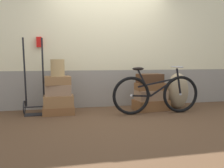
# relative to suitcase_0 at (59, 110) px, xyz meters

# --- Properties ---
(ground) EXTENTS (9.61, 5.20, 0.06)m
(ground) POSITION_rel_suitcase_0_xyz_m (1.06, -0.25, -0.10)
(ground) COLOR #513823
(station_building) EXTENTS (7.61, 0.74, 2.79)m
(station_building) POSITION_rel_suitcase_0_xyz_m (1.07, 0.60, 1.33)
(station_building) COLOR gray
(station_building) RESTS_ON ground
(suitcase_0) EXTENTS (0.58, 0.42, 0.15)m
(suitcase_0) POSITION_rel_suitcase_0_xyz_m (0.00, 0.00, 0.00)
(suitcase_0) COLOR brown
(suitcase_0) RESTS_ON ground
(suitcase_1) EXTENTS (0.55, 0.35, 0.21)m
(suitcase_1) POSITION_rel_suitcase_0_xyz_m (0.00, -0.02, 0.18)
(suitcase_1) COLOR olive
(suitcase_1) RESTS_ON suitcase_0
(suitcase_2) EXTENTS (0.49, 0.34, 0.20)m
(suitcase_2) POSITION_rel_suitcase_0_xyz_m (0.01, 0.00, 0.38)
(suitcase_2) COLOR #937051
(suitcase_2) RESTS_ON suitcase_1
(suitcase_3) EXTENTS (0.49, 0.37, 0.15)m
(suitcase_3) POSITION_rel_suitcase_0_xyz_m (-0.01, 0.01, 0.56)
(suitcase_3) COLOR olive
(suitcase_3) RESTS_ON suitcase_2
(suitcase_4) EXTENTS (0.72, 0.50, 0.21)m
(suitcase_4) POSITION_rel_suitcase_0_xyz_m (1.83, -0.05, 0.03)
(suitcase_4) COLOR brown
(suitcase_4) RESTS_ON ground
(suitcase_5) EXTENTS (0.62, 0.41, 0.20)m
(suitcase_5) POSITION_rel_suitcase_0_xyz_m (1.83, -0.04, 0.23)
(suitcase_5) COLOR #937051
(suitcase_5) RESTS_ON suitcase_4
(suitcase_6) EXTENTS (0.59, 0.35, 0.14)m
(suitcase_6) POSITION_rel_suitcase_0_xyz_m (1.83, -0.02, 0.40)
(suitcase_6) COLOR brown
(suitcase_6) RESTS_ON suitcase_5
(suitcase_7) EXTENTS (0.52, 0.32, 0.18)m
(suitcase_7) POSITION_rel_suitcase_0_xyz_m (1.81, -0.03, 0.57)
(suitcase_7) COLOR #4C2D19
(suitcase_7) RESTS_ON suitcase_6
(wicker_basket) EXTENTS (0.25, 0.25, 0.32)m
(wicker_basket) POSITION_rel_suitcase_0_xyz_m (-0.00, -0.02, 0.80)
(wicker_basket) COLOR tan
(wicker_basket) RESTS_ON suitcase_3
(luggage_trolley) EXTENTS (0.41, 0.35, 1.42)m
(luggage_trolley) POSITION_rel_suitcase_0_xyz_m (-0.43, 0.10, 0.28)
(luggage_trolley) COLOR black
(luggage_trolley) RESTS_ON ground
(burlap_sack) EXTENTS (0.46, 0.39, 0.74)m
(burlap_sack) POSITION_rel_suitcase_0_xyz_m (2.44, -0.02, 0.30)
(burlap_sack) COLOR #9E8966
(burlap_sack) RESTS_ON ground
(bicycle) EXTENTS (1.69, 0.46, 0.90)m
(bicycle) POSITION_rel_suitcase_0_xyz_m (1.80, -0.38, 0.30)
(bicycle) COLOR black
(bicycle) RESTS_ON ground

